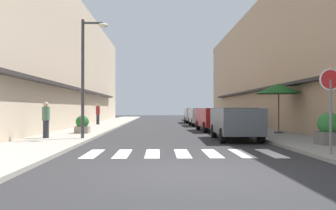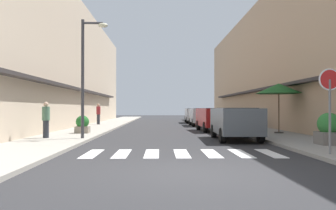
{
  "view_description": "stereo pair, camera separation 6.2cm",
  "coord_description": "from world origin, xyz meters",
  "px_view_note": "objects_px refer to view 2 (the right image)",
  "views": [
    {
      "loc": [
        -0.74,
        -7.74,
        1.45
      ],
      "look_at": [
        -0.29,
        9.83,
        1.62
      ],
      "focal_mm": 36.86,
      "sensor_mm": 36.0,
      "label": 1
    },
    {
      "loc": [
        -0.68,
        -7.74,
        1.45
      ],
      "look_at": [
        -0.29,
        9.83,
        1.62
      ],
      "focal_mm": 36.86,
      "sensor_mm": 36.0,
      "label": 2
    }
  ],
  "objects_px": {
    "parked_car_near": "(235,120)",
    "parked_car_far": "(201,115)",
    "parked_car_distant": "(195,114)",
    "cafe_umbrella": "(279,89)",
    "planter_far": "(247,118)",
    "round_street_sign": "(330,88)",
    "planter_corner": "(329,129)",
    "planter_midblock": "(82,125)",
    "parked_car_mid": "(214,117)",
    "pedestrian_walking_far": "(98,113)",
    "pedestrian_walking_near": "(46,119)",
    "street_lamp": "(87,66)"
  },
  "relations": [
    {
      "from": "parked_car_mid",
      "to": "planter_midblock",
      "type": "distance_m",
      "value": 8.23
    },
    {
      "from": "planter_corner",
      "to": "pedestrian_walking_near",
      "type": "height_order",
      "value": "pedestrian_walking_near"
    },
    {
      "from": "parked_car_near",
      "to": "parked_car_mid",
      "type": "height_order",
      "value": "same"
    },
    {
      "from": "parked_car_mid",
      "to": "pedestrian_walking_far",
      "type": "height_order",
      "value": "pedestrian_walking_far"
    },
    {
      "from": "cafe_umbrella",
      "to": "round_street_sign",
      "type": "bearing_deg",
      "value": -99.7
    },
    {
      "from": "parked_car_near",
      "to": "pedestrian_walking_far",
      "type": "height_order",
      "value": "pedestrian_walking_far"
    },
    {
      "from": "parked_car_near",
      "to": "parked_car_mid",
      "type": "distance_m",
      "value": 6.2
    },
    {
      "from": "round_street_sign",
      "to": "cafe_umbrella",
      "type": "xyz_separation_m",
      "value": [
        1.46,
        8.52,
        0.48
      ]
    },
    {
      "from": "round_street_sign",
      "to": "cafe_umbrella",
      "type": "relative_size",
      "value": 0.93
    },
    {
      "from": "parked_car_near",
      "to": "pedestrian_walking_near",
      "type": "relative_size",
      "value": 2.58
    },
    {
      "from": "planter_midblock",
      "to": "parked_car_near",
      "type": "bearing_deg",
      "value": -22.13
    },
    {
      "from": "round_street_sign",
      "to": "cafe_umbrella",
      "type": "distance_m",
      "value": 8.66
    },
    {
      "from": "round_street_sign",
      "to": "planter_midblock",
      "type": "bearing_deg",
      "value": 136.21
    },
    {
      "from": "parked_car_far",
      "to": "street_lamp",
      "type": "relative_size",
      "value": 0.84
    },
    {
      "from": "parked_car_mid",
      "to": "round_street_sign",
      "type": "height_order",
      "value": "round_street_sign"
    },
    {
      "from": "planter_far",
      "to": "planter_midblock",
      "type": "bearing_deg",
      "value": -154.46
    },
    {
      "from": "parked_car_distant",
      "to": "round_street_sign",
      "type": "distance_m",
      "value": 24.41
    },
    {
      "from": "round_street_sign",
      "to": "planter_far",
      "type": "distance_m",
      "value": 13.73
    },
    {
      "from": "parked_car_near",
      "to": "street_lamp",
      "type": "relative_size",
      "value": 0.79
    },
    {
      "from": "street_lamp",
      "to": "pedestrian_walking_far",
      "type": "distance_m",
      "value": 13.67
    },
    {
      "from": "parked_car_distant",
      "to": "cafe_umbrella",
      "type": "xyz_separation_m",
      "value": [
        2.98,
        -15.81,
        1.59
      ]
    },
    {
      "from": "parked_car_near",
      "to": "pedestrian_walking_far",
      "type": "relative_size",
      "value": 2.43
    },
    {
      "from": "parked_car_distant",
      "to": "cafe_umbrella",
      "type": "relative_size",
      "value": 1.61
    },
    {
      "from": "parked_car_far",
      "to": "planter_midblock",
      "type": "height_order",
      "value": "parked_car_far"
    },
    {
      "from": "street_lamp",
      "to": "parked_car_near",
      "type": "bearing_deg",
      "value": 1.09
    },
    {
      "from": "parked_car_near",
      "to": "cafe_umbrella",
      "type": "height_order",
      "value": "cafe_umbrella"
    },
    {
      "from": "planter_far",
      "to": "parked_car_near",
      "type": "bearing_deg",
      "value": -107.79
    },
    {
      "from": "planter_corner",
      "to": "planter_midblock",
      "type": "relative_size",
      "value": 1.23
    },
    {
      "from": "parked_car_mid",
      "to": "street_lamp",
      "type": "height_order",
      "value": "street_lamp"
    },
    {
      "from": "parked_car_near",
      "to": "street_lamp",
      "type": "height_order",
      "value": "street_lamp"
    },
    {
      "from": "round_street_sign",
      "to": "pedestrian_walking_near",
      "type": "height_order",
      "value": "round_street_sign"
    },
    {
      "from": "street_lamp",
      "to": "planter_midblock",
      "type": "distance_m",
      "value": 4.37
    },
    {
      "from": "planter_far",
      "to": "round_street_sign",
      "type": "bearing_deg",
      "value": -94.31
    },
    {
      "from": "parked_car_far",
      "to": "pedestrian_walking_near",
      "type": "distance_m",
      "value": 15.55
    },
    {
      "from": "parked_car_mid",
      "to": "cafe_umbrella",
      "type": "distance_m",
      "value": 4.76
    },
    {
      "from": "parked_car_distant",
      "to": "round_street_sign",
      "type": "xyz_separation_m",
      "value": [
        1.53,
        -24.33,
        1.11
      ]
    },
    {
      "from": "parked_car_far",
      "to": "parked_car_distant",
      "type": "xyz_separation_m",
      "value": [
        0.0,
        5.64,
        -0.0
      ]
    },
    {
      "from": "cafe_umbrella",
      "to": "planter_far",
      "type": "distance_m",
      "value": 5.41
    },
    {
      "from": "parked_car_mid",
      "to": "pedestrian_walking_near",
      "type": "height_order",
      "value": "pedestrian_walking_near"
    },
    {
      "from": "parked_car_mid",
      "to": "planter_corner",
      "type": "height_order",
      "value": "parked_car_mid"
    },
    {
      "from": "planter_midblock",
      "to": "planter_far",
      "type": "bearing_deg",
      "value": 25.54
    },
    {
      "from": "parked_car_far",
      "to": "cafe_umbrella",
      "type": "distance_m",
      "value": 10.72
    },
    {
      "from": "parked_car_mid",
      "to": "parked_car_far",
      "type": "relative_size",
      "value": 0.92
    },
    {
      "from": "cafe_umbrella",
      "to": "planter_far",
      "type": "bearing_deg",
      "value": 94.8
    },
    {
      "from": "parked_car_mid",
      "to": "pedestrian_walking_near",
      "type": "bearing_deg",
      "value": -144.33
    },
    {
      "from": "parked_car_distant",
      "to": "round_street_sign",
      "type": "relative_size",
      "value": 1.73
    },
    {
      "from": "round_street_sign",
      "to": "parked_car_near",
      "type": "bearing_deg",
      "value": 105.07
    },
    {
      "from": "parked_car_mid",
      "to": "planter_corner",
      "type": "bearing_deg",
      "value": -73.37
    },
    {
      "from": "pedestrian_walking_far",
      "to": "parked_car_near",
      "type": "bearing_deg",
      "value": 45.32
    },
    {
      "from": "parked_car_near",
      "to": "parked_car_far",
      "type": "relative_size",
      "value": 0.94
    }
  ]
}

